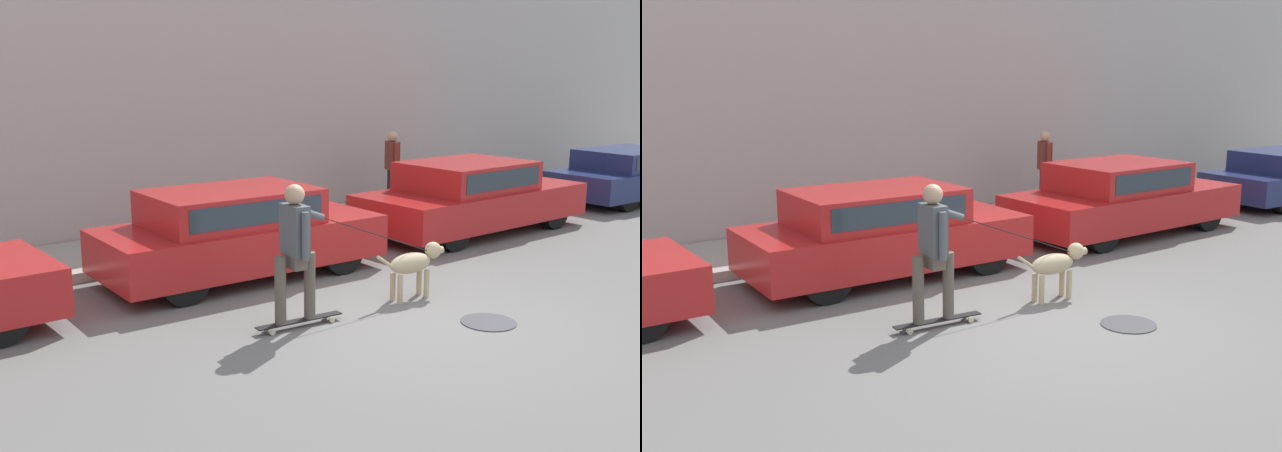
{
  "view_description": "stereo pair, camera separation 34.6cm",
  "coord_description": "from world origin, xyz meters",
  "views": [
    {
      "loc": [
        -5.95,
        -5.99,
        2.96
      ],
      "look_at": [
        -0.26,
        1.43,
        0.95
      ],
      "focal_mm": 42.0,
      "sensor_mm": 36.0,
      "label": 1
    },
    {
      "loc": [
        -5.67,
        -6.2,
        2.96
      ],
      "look_at": [
        -0.26,
        1.43,
        0.95
      ],
      "focal_mm": 42.0,
      "sensor_mm": 36.0,
      "label": 2
    }
  ],
  "objects": [
    {
      "name": "parked_car_1",
      "position": [
        -0.58,
        2.91,
        0.64
      ],
      "size": [
        4.07,
        1.8,
        1.28
      ],
      "rotation": [
        0.0,
        0.0,
        -0.03
      ],
      "color": "black",
      "rests_on": "ground_plane"
    },
    {
      "name": "fire_hydrant",
      "position": [
        7.42,
        3.69,
        0.33
      ],
      "size": [
        0.18,
        0.18,
        0.63
      ],
      "color": "gold",
      "rests_on": "ground_plane"
    },
    {
      "name": "dog",
      "position": [
        0.69,
        0.67,
        0.47
      ],
      "size": [
        1.1,
        0.3,
        0.7
      ],
      "rotation": [
        0.0,
        0.0,
        -0.05
      ],
      "color": "tan",
      "rests_on": "ground_plane"
    },
    {
      "name": "back_wall",
      "position": [
        0.0,
        6.1,
        2.41
      ],
      "size": [
        32.0,
        0.3,
        4.82
      ],
      "color": "#B2ADA8",
      "rests_on": "ground_plane"
    },
    {
      "name": "sidewalk_curb",
      "position": [
        0.0,
        4.94,
        0.07
      ],
      "size": [
        30.0,
        1.99,
        0.15
      ],
      "color": "#A39E93",
      "rests_on": "ground_plane"
    },
    {
      "name": "skateboarder",
      "position": [
        -1.18,
        0.67,
        0.96
      ],
      "size": [
        2.71,
        0.54,
        1.67
      ],
      "rotation": [
        0.0,
        0.0,
        -0.09
      ],
      "color": "beige",
      "rests_on": "ground_plane"
    },
    {
      "name": "ground_plane",
      "position": [
        0.0,
        0.0,
        0.0
      ],
      "size": [
        36.0,
        36.0,
        0.0
      ],
      "primitive_type": "plane",
      "color": "slate"
    },
    {
      "name": "manhole_cover",
      "position": [
        0.71,
        -0.57,
        0.01
      ],
      "size": [
        0.65,
        0.65,
        0.01
      ],
      "color": "#38383D",
      "rests_on": "ground_plane"
    },
    {
      "name": "pedestrian_with_bag",
      "position": [
        4.22,
        4.89,
        1.0
      ],
      "size": [
        0.35,
        0.64,
        1.54
      ],
      "rotation": [
        0.0,
        0.0,
        2.75
      ],
      "color": "#28282D",
      "rests_on": "sidewalk_curb"
    },
    {
      "name": "parked_car_2",
      "position": [
        4.3,
        2.9,
        0.63
      ],
      "size": [
        4.48,
        1.91,
        1.29
      ],
      "rotation": [
        0.0,
        0.0,
        0.02
      ],
      "color": "black",
      "rests_on": "ground_plane"
    }
  ]
}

